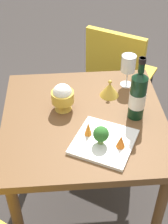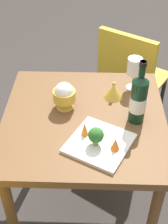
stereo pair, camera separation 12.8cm
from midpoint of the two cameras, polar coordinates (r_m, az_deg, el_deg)
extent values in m
plane|color=#383330|center=(2.08, 1.84, -16.44)|extent=(8.00, 8.00, 0.00)
cube|color=brown|center=(1.54, 2.38, -1.51)|extent=(0.78, 0.78, 0.04)
cylinder|color=brown|center=(2.06, 11.34, -3.27)|extent=(0.05, 0.05, 0.70)
cylinder|color=brown|center=(2.05, -7.15, -2.90)|extent=(0.05, 0.05, 0.70)
cylinder|color=brown|center=(1.64, -10.26, -18.75)|extent=(0.05, 0.05, 0.70)
cube|color=gold|center=(2.37, 10.65, 6.00)|extent=(0.55, 0.55, 0.02)
cube|color=gold|center=(2.11, 9.18, 8.51)|extent=(0.36, 0.25, 0.40)
cylinder|color=black|center=(2.68, 8.40, 4.85)|extent=(0.03, 0.03, 0.43)
cylinder|color=black|center=(2.58, 15.07, 2.30)|extent=(0.03, 0.03, 0.43)
cylinder|color=black|center=(2.43, 4.69, 1.08)|extent=(0.03, 0.03, 0.43)
cylinder|color=black|center=(2.33, 11.91, -1.89)|extent=(0.03, 0.03, 0.43)
cylinder|color=black|center=(1.47, 12.09, 1.76)|extent=(0.07, 0.07, 0.22)
cone|color=black|center=(1.40, 12.77, 5.74)|extent=(0.07, 0.07, 0.03)
cylinder|color=black|center=(1.38, 13.07, 7.46)|extent=(0.03, 0.03, 0.07)
cylinder|color=black|center=(1.36, 13.21, 8.27)|extent=(0.03, 0.03, 0.02)
cylinder|color=silver|center=(1.48, 12.03, 1.43)|extent=(0.08, 0.08, 0.08)
cylinder|color=white|center=(1.74, 10.66, 4.28)|extent=(0.07, 0.07, 0.00)
cylinder|color=white|center=(1.72, 10.84, 5.48)|extent=(0.01, 0.01, 0.08)
cylinder|color=white|center=(1.67, 11.21, 7.96)|extent=(0.08, 0.08, 0.09)
cone|color=gold|center=(1.57, -1.13, 1.42)|extent=(0.08, 0.08, 0.04)
cylinder|color=gold|center=(1.54, -1.15, 2.88)|extent=(0.11, 0.11, 0.05)
sphere|color=white|center=(1.52, -1.16, 3.56)|extent=(0.09, 0.09, 0.09)
cone|color=gold|center=(1.64, 7.50, 3.64)|extent=(0.10, 0.10, 0.07)
sphere|color=gold|center=(1.61, 7.64, 4.95)|extent=(0.02, 0.02, 0.02)
cube|color=white|center=(1.39, 5.41, -5.67)|extent=(0.34, 0.34, 0.02)
cylinder|color=#729E4C|center=(1.37, 4.81, -5.37)|extent=(0.03, 0.03, 0.03)
sphere|color=#2D6B28|center=(1.34, 4.90, -4.23)|extent=(0.07, 0.07, 0.07)
cone|color=orange|center=(1.34, 8.36, -5.79)|extent=(0.04, 0.04, 0.06)
cone|color=orange|center=(1.39, 2.77, -3.10)|extent=(0.03, 0.03, 0.07)
camera|label=1|loc=(0.06, -87.56, 2.04)|focal=51.28mm
camera|label=2|loc=(0.06, 92.44, -2.04)|focal=51.28mm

